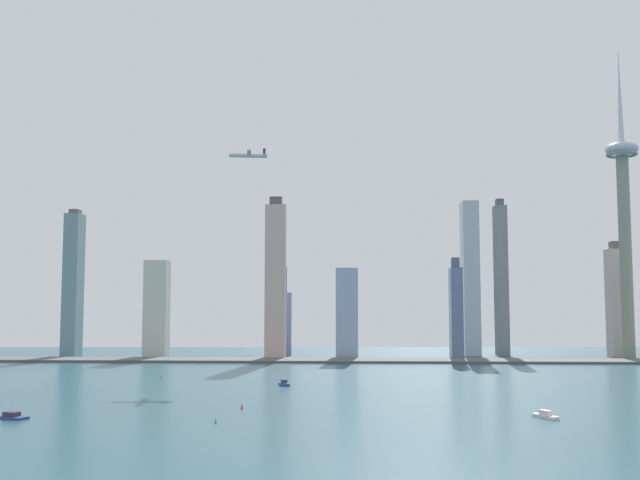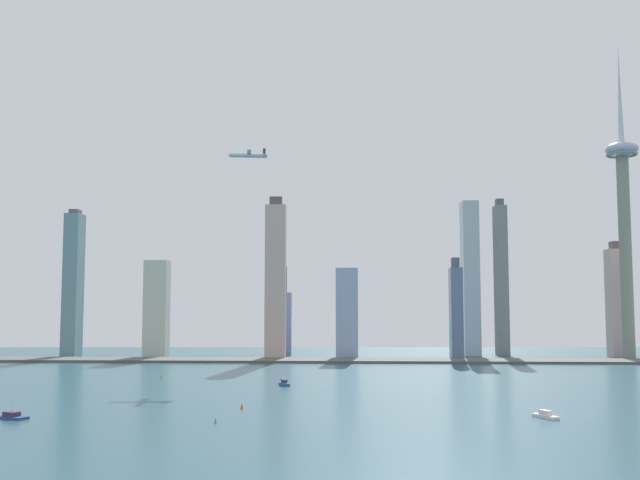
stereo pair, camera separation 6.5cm
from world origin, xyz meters
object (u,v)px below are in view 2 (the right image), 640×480
at_px(skyscraper_9, 73,284).
at_px(skyscraper_2, 619,301).
at_px(observation_tower, 624,206).
at_px(skyscraper_8, 286,323).
at_px(boat_2, 284,383).
at_px(skyscraper_7, 276,280).
at_px(channel_buoy_2, 161,377).
at_px(boat_0, 545,415).
at_px(skyscraper_0, 456,312).
at_px(airplane, 248,155).
at_px(channel_buoy_1, 242,406).
at_px(skyscraper_3, 157,309).
at_px(channel_buoy_0, 216,420).
at_px(skyscraper_4, 501,278).
at_px(skyscraper_6, 347,313).
at_px(boat_1, 11,416).
at_px(skyscraper_1, 470,278).

bearing_deg(skyscraper_9, skyscraper_2, 2.90).
relative_size(observation_tower, skyscraper_8, 3.33).
height_order(observation_tower, boat_2, observation_tower).
bearing_deg(skyscraper_2, skyscraper_7, -171.61).
bearing_deg(skyscraper_2, channel_buoy_2, -148.90).
distance_m(boat_0, boat_2, 201.44).
xyz_separation_m(skyscraper_0, airplane, (-202.53, -109.27, 143.42)).
xyz_separation_m(skyscraper_9, channel_buoy_1, (244.72, -396.34, -77.24)).
height_order(skyscraper_3, skyscraper_8, skyscraper_3).
relative_size(skyscraper_2, channel_buoy_1, 44.88).
distance_m(observation_tower, skyscraper_0, 210.70).
bearing_deg(skyscraper_2, skyscraper_9, -177.10).
xyz_separation_m(skyscraper_0, skyscraper_3, (-318.00, 17.28, 2.75)).
bearing_deg(skyscraper_3, boat_2, -59.48).
bearing_deg(skyscraper_2, channel_buoy_0, -126.77).
bearing_deg(skyscraper_4, skyscraper_0, -128.16).
xyz_separation_m(skyscraper_4, boat_2, (-217.13, -340.21, -84.87)).
bearing_deg(skyscraper_3, skyscraper_2, 3.65).
relative_size(skyscraper_4, channel_buoy_1, 63.49).
bearing_deg(boat_2, skyscraper_8, -15.97).
xyz_separation_m(skyscraper_6, skyscraper_8, (-69.29, 56.70, -12.01)).
distance_m(observation_tower, skyscraper_4, 153.69).
bearing_deg(skyscraper_2, channel_buoy_1, -129.35).
relative_size(skyscraper_0, boat_0, 6.54).
bearing_deg(channel_buoy_0, airplane, 95.64).
bearing_deg(skyscraper_8, skyscraper_3, -161.02).
height_order(skyscraper_4, channel_buoy_2, skyscraper_4).
distance_m(boat_0, boat_1, 260.09).
bearing_deg(skyscraper_2, skyscraper_1, 172.50).
xyz_separation_m(skyscraper_2, boat_2, (-337.90, -309.62, -58.57)).
height_order(skyscraper_8, boat_2, skyscraper_8).
bearing_deg(skyscraper_8, boat_2, -85.09).
relative_size(skyscraper_7, boat_0, 10.55).
distance_m(skyscraper_3, boat_1, 439.22).
bearing_deg(boat_0, airplane, -171.33).
height_order(skyscraper_4, boat_2, skyscraper_4).
bearing_deg(boat_1, channel_buoy_1, -136.03).
bearing_deg(skyscraper_8, skyscraper_9, -168.91).
relative_size(skyscraper_4, skyscraper_9, 1.11).
distance_m(skyscraper_9, boat_2, 387.10).
height_order(skyscraper_0, airplane, airplane).
relative_size(skyscraper_4, skyscraper_8, 1.78).
bearing_deg(skyscraper_1, skyscraper_6, -155.74).
bearing_deg(skyscraper_3, channel_buoy_1, -68.95).
bearing_deg(skyscraper_7, channel_buoy_1, -86.76).
height_order(boat_2, airplane, airplane).
height_order(skyscraper_1, skyscraper_6, skyscraper_1).
height_order(skyscraper_4, skyscraper_8, skyscraper_4).
distance_m(skyscraper_1, channel_buoy_2, 406.25).
bearing_deg(skyscraper_6, skyscraper_2, 8.07).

